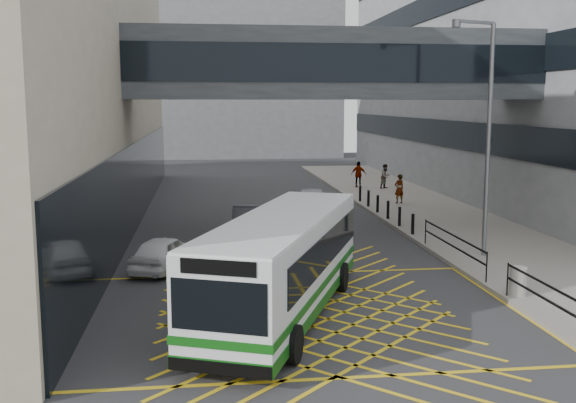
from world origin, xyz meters
name	(u,v)px	position (x,y,z in m)	size (l,w,h in m)	color
ground	(306,314)	(0.00, 0.00, 0.00)	(120.00, 120.00, 0.00)	#333335
building_far	(209,74)	(-2.00, 60.00, 9.00)	(28.00, 16.00, 18.00)	gray
skybridge	(332,65)	(3.00, 12.00, 7.50)	(20.00, 4.10, 3.00)	#3D4247
pavement	(434,216)	(9.00, 15.00, 0.08)	(6.00, 54.00, 0.16)	gray
box_junction	(306,314)	(0.00, 0.00, 0.00)	(12.00, 9.00, 0.01)	gold
bus	(284,262)	(-0.62, 0.00, 1.51)	(5.89, 10.17, 2.82)	white
car_white	(164,253)	(-4.23, 5.57, 0.63)	(1.61, 3.93, 1.25)	white
car_dark	(250,221)	(-0.78, 11.08, 0.73)	(1.82, 4.64, 1.45)	#232228
car_silver	(311,199)	(2.95, 17.56, 0.72)	(1.95, 4.63, 1.44)	#9EA0A7
street_lamp	(485,125)	(7.47, 5.63, 5.04)	(1.91, 0.86, 8.57)	slate
litter_bin	(518,281)	(6.47, 0.48, 0.59)	(0.50, 0.50, 0.87)	#ADA89E
kerb_railings	(490,262)	(6.15, 1.78, 0.88)	(0.05, 12.54, 1.00)	black
bollards	(383,207)	(6.25, 15.00, 0.61)	(0.14, 10.14, 0.90)	black
pedestrian_a	(399,189)	(8.27, 18.95, 0.99)	(0.66, 0.47, 1.65)	gray
pedestrian_b	(385,176)	(9.29, 25.61, 0.96)	(0.79, 0.46, 1.61)	gray
pedestrian_c	(359,174)	(7.64, 26.34, 1.04)	(1.04, 0.50, 1.75)	gray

